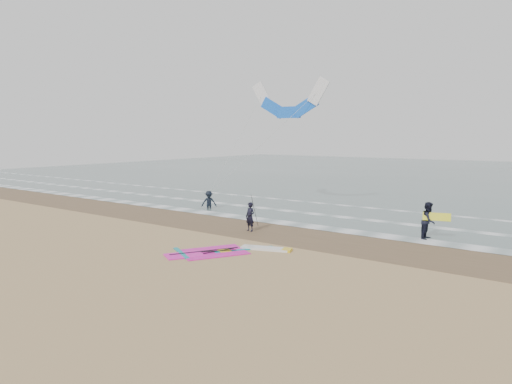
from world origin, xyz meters
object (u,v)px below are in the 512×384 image
Objects in this scene: person_wading at (209,197)px; surf_kite at (289,103)px; person_standing at (250,217)px; windsurf_rig at (228,251)px; person_walking at (429,221)px.

person_wading is 0.21× the size of surf_kite.
surf_kite reaches higher than person_standing.
person_standing is at bearing -73.30° from person_wading.
person_wading is (-8.60, 8.46, 0.79)m from windsurf_rig.
person_walking reaches higher than windsurf_rig.
windsurf_rig is 14.78m from surf_kite.
windsurf_rig is 3.01× the size of person_standing.
person_walking reaches higher than person_standing.
windsurf_rig is 12.09m from person_wading.
person_standing reaches higher than windsurf_rig.
person_standing is (-1.81, 4.13, 0.76)m from windsurf_rig.
windsurf_rig is 0.60× the size of surf_kite.
person_standing is at bearing -72.31° from surf_kite.
surf_kite is (4.26, 3.61, 6.56)m from person_wading.
windsurf_rig is 2.91× the size of person_wading.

